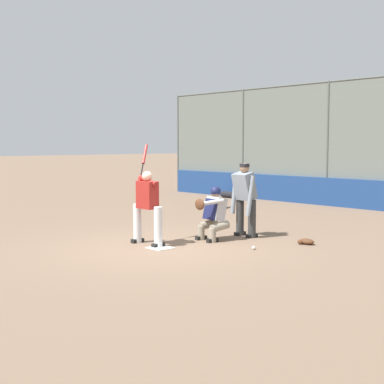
# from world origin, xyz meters

# --- Properties ---
(ground_plane) EXTENTS (160.00, 160.00, 0.00)m
(ground_plane) POSITION_xyz_m (0.00, 0.00, 0.00)
(ground_plane) COLOR #7A604C
(home_plate_marker) EXTENTS (0.43, 0.43, 0.01)m
(home_plate_marker) POSITION_xyz_m (0.00, 0.00, 0.01)
(home_plate_marker) COLOR white
(home_plate_marker) RESTS_ON ground_plane
(backstop_fence) EXTENTS (18.84, 0.08, 4.16)m
(backstop_fence) POSITION_xyz_m (0.00, -8.93, 2.17)
(backstop_fence) COLOR #515651
(backstop_fence) RESTS_ON ground_plane
(padding_wall) EXTENTS (18.38, 0.18, 0.93)m
(padding_wall) POSITION_xyz_m (0.00, -8.83, 0.47)
(padding_wall) COLOR navy
(padding_wall) RESTS_ON ground_plane
(batter_at_plate) EXTENTS (0.98, 0.58, 2.06)m
(batter_at_plate) POSITION_xyz_m (0.46, -0.05, 0.82)
(batter_at_plate) COLOR silver
(batter_at_plate) RESTS_ON ground_plane
(catcher_behind_plate) EXTENTS (0.63, 0.77, 1.16)m
(catcher_behind_plate) POSITION_xyz_m (-0.11, -1.38, 0.60)
(catcher_behind_plate) COLOR gray
(catcher_behind_plate) RESTS_ON ground_plane
(umpire_home) EXTENTS (0.66, 0.44, 1.64)m
(umpire_home) POSITION_xyz_m (-0.28, -2.22, 0.88)
(umpire_home) COLOR #333333
(umpire_home) RESTS_ON ground_plane
(spare_bat_near_backstop) EXTENTS (0.17, 0.83, 0.07)m
(spare_bat_near_backstop) POSITION_xyz_m (3.50, -5.60, 0.03)
(spare_bat_near_backstop) COLOR black
(spare_bat_near_backstop) RESTS_ON ground_plane
(fielding_glove_on_dirt) EXTENTS (0.33, 0.25, 0.12)m
(fielding_glove_on_dirt) POSITION_xyz_m (-1.77, -2.43, 0.06)
(fielding_glove_on_dirt) COLOR #56331E
(fielding_glove_on_dirt) RESTS_ON ground_plane
(baseball_loose) EXTENTS (0.07, 0.07, 0.07)m
(baseball_loose) POSITION_xyz_m (-1.38, -1.23, 0.04)
(baseball_loose) COLOR white
(baseball_loose) RESTS_ON ground_plane
(equipment_bag_dugout_side) EXTENTS (1.25, 0.25, 0.25)m
(equipment_bag_dugout_side) POSITION_xyz_m (5.57, -8.31, 0.13)
(equipment_bag_dugout_side) COLOR black
(equipment_bag_dugout_side) RESTS_ON ground_plane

